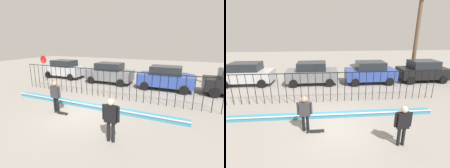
# 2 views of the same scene
# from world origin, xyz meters

# --- Properties ---
(ground_plane) EXTENTS (60.00, 60.00, 0.00)m
(ground_plane) POSITION_xyz_m (0.00, 0.00, 0.00)
(ground_plane) COLOR gray
(bowl_coping_ledge) EXTENTS (11.00, 0.40, 0.27)m
(bowl_coping_ledge) POSITION_xyz_m (0.00, 0.87, 0.12)
(bowl_coping_ledge) COLOR teal
(bowl_coping_ledge) RESTS_ON ground
(perimeter_fence) EXTENTS (14.04, 0.04, 1.96)m
(perimeter_fence) POSITION_xyz_m (0.00, 2.93, 1.19)
(perimeter_fence) COLOR black
(perimeter_fence) RESTS_ON ground
(skateboarder) EXTENTS (0.69, 0.26, 1.71)m
(skateboarder) POSITION_xyz_m (-1.30, -0.34, 1.02)
(skateboarder) COLOR black
(skateboarder) RESTS_ON ground
(skateboard) EXTENTS (0.80, 0.20, 0.07)m
(skateboard) POSITION_xyz_m (-0.85, -0.50, 0.06)
(skateboard) COLOR black
(skateboard) RESTS_ON ground
(camera_operator) EXTENTS (0.70, 0.26, 1.74)m
(camera_operator) POSITION_xyz_m (2.64, -1.71, 1.05)
(camera_operator) COLOR black
(camera_operator) RESTS_ON ground
(parked_car_silver) EXTENTS (4.30, 2.12, 1.90)m
(parked_car_silver) POSITION_xyz_m (-6.88, 7.10, 0.97)
(parked_car_silver) COLOR #B7BABF
(parked_car_silver) RESTS_ON ground
(parked_car_gray) EXTENTS (4.30, 2.12, 1.90)m
(parked_car_gray) POSITION_xyz_m (-1.40, 6.87, 0.97)
(parked_car_gray) COLOR slate
(parked_car_gray) RESTS_ON ground
(parked_car_blue) EXTENTS (4.30, 2.12, 1.90)m
(parked_car_blue) POSITION_xyz_m (3.64, 6.71, 0.97)
(parked_car_blue) COLOR #2D479E
(parked_car_blue) RESTS_ON ground
(stop_sign) EXTENTS (0.76, 0.07, 2.50)m
(stop_sign) POSITION_xyz_m (-7.65, 5.04, 1.62)
(stop_sign) COLOR slate
(stop_sign) RESTS_ON ground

